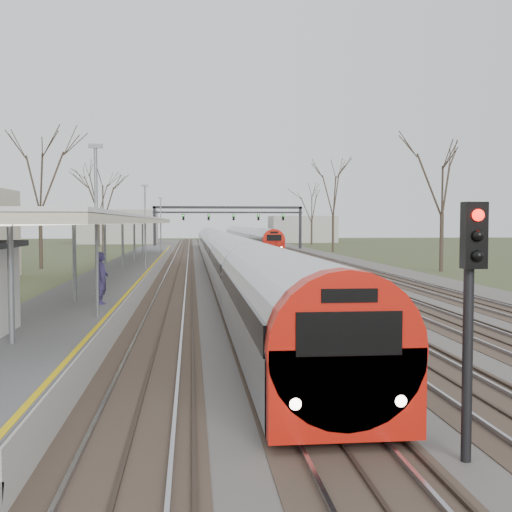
{
  "coord_description": "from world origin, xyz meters",
  "views": [
    {
      "loc": [
        -4.96,
        -5.01,
        3.79
      ],
      "look_at": [
        -1.51,
        29.01,
        2.0
      ],
      "focal_mm": 45.0,
      "sensor_mm": 36.0,
      "label": 1
    }
  ],
  "objects_px": {
    "train_near": "(220,250)",
    "passenger": "(102,279)",
    "train_far": "(246,236)",
    "signal_post": "(471,293)"
  },
  "relations": [
    {
      "from": "signal_post",
      "to": "train_far",
      "type": "bearing_deg",
      "value": 87.02
    },
    {
      "from": "train_near",
      "to": "signal_post",
      "type": "distance_m",
      "value": 45.46
    },
    {
      "from": "train_near",
      "to": "train_far",
      "type": "bearing_deg",
      "value": 82.8
    },
    {
      "from": "train_near",
      "to": "passenger",
      "type": "distance_m",
      "value": 33.19
    },
    {
      "from": "train_near",
      "to": "train_far",
      "type": "xyz_separation_m",
      "value": [
        7.0,
        55.38,
        0.0
      ]
    },
    {
      "from": "train_near",
      "to": "passenger",
      "type": "bearing_deg",
      "value": -99.48
    },
    {
      "from": "train_far",
      "to": "signal_post",
      "type": "xyz_separation_m",
      "value": [
        -5.25,
        -100.78,
        1.25
      ]
    },
    {
      "from": "train_near",
      "to": "passenger",
      "type": "relative_size",
      "value": 50.1
    },
    {
      "from": "train_far",
      "to": "passenger",
      "type": "bearing_deg",
      "value": -98.05
    },
    {
      "from": "train_far",
      "to": "passenger",
      "type": "xyz_separation_m",
      "value": [
        -12.47,
        -88.11,
        0.42
      ]
    }
  ]
}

